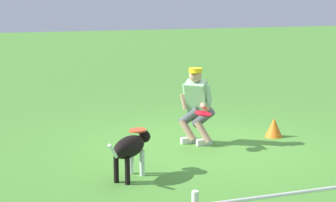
{
  "coord_description": "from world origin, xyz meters",
  "views": [
    {
      "loc": [
        3.39,
        8.07,
        2.46
      ],
      "look_at": [
        0.76,
        0.44,
        0.9
      ],
      "focal_mm": 58.64,
      "sensor_mm": 36.0,
      "label": 1
    }
  ],
  "objects_px": {
    "dog": "(131,148)",
    "frisbee_held": "(203,113)",
    "training_cone": "(274,127)",
    "person": "(197,103)",
    "frisbee_flying": "(138,130)"
  },
  "relations": [
    {
      "from": "training_cone",
      "to": "frisbee_held",
      "type": "bearing_deg",
      "value": 14.41
    },
    {
      "from": "person",
      "to": "frisbee_held",
      "type": "relative_size",
      "value": 4.75
    },
    {
      "from": "dog",
      "to": "frisbee_held",
      "type": "height_order",
      "value": "frisbee_held"
    },
    {
      "from": "dog",
      "to": "training_cone",
      "type": "xyz_separation_m",
      "value": [
        -2.97,
        -1.33,
        -0.26
      ]
    },
    {
      "from": "frisbee_flying",
      "to": "frisbee_held",
      "type": "height_order",
      "value": "frisbee_held"
    },
    {
      "from": "frisbee_held",
      "to": "training_cone",
      "type": "relative_size",
      "value": 0.8
    },
    {
      "from": "dog",
      "to": "training_cone",
      "type": "distance_m",
      "value": 3.26
    },
    {
      "from": "person",
      "to": "training_cone",
      "type": "height_order",
      "value": "person"
    },
    {
      "from": "person",
      "to": "dog",
      "type": "relative_size",
      "value": 1.59
    },
    {
      "from": "dog",
      "to": "training_cone",
      "type": "relative_size",
      "value": 2.39
    },
    {
      "from": "frisbee_flying",
      "to": "dog",
      "type": "bearing_deg",
      "value": 49.41
    },
    {
      "from": "frisbee_flying",
      "to": "training_cone",
      "type": "bearing_deg",
      "value": -157.72
    },
    {
      "from": "person",
      "to": "training_cone",
      "type": "distance_m",
      "value": 1.57
    },
    {
      "from": "dog",
      "to": "frisbee_held",
      "type": "bearing_deg",
      "value": -12.02
    },
    {
      "from": "training_cone",
      "to": "dog",
      "type": "bearing_deg",
      "value": 24.08
    }
  ]
}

